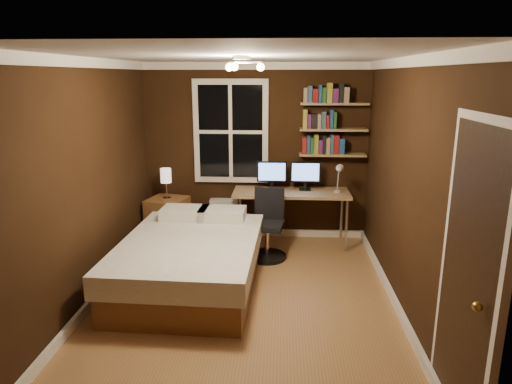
# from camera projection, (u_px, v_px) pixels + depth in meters

# --- Properties ---
(floor) EXTENTS (4.20, 4.20, 0.00)m
(floor) POSITION_uv_depth(u_px,v_px,m) (244.00, 302.00, 4.82)
(floor) COLOR olive
(floor) RESTS_ON ground
(wall_back) EXTENTS (3.20, 0.04, 2.50)m
(wall_back) POSITION_uv_depth(u_px,v_px,m) (256.00, 152.00, 6.54)
(wall_back) COLOR black
(wall_back) RESTS_ON ground
(wall_left) EXTENTS (0.04, 4.20, 2.50)m
(wall_left) POSITION_uv_depth(u_px,v_px,m) (85.00, 185.00, 4.60)
(wall_left) COLOR black
(wall_left) RESTS_ON ground
(wall_right) EXTENTS (0.04, 4.20, 2.50)m
(wall_right) POSITION_uv_depth(u_px,v_px,m) (407.00, 190.00, 4.42)
(wall_right) COLOR black
(wall_right) RESTS_ON ground
(ceiling) EXTENTS (3.20, 4.20, 0.02)m
(ceiling) POSITION_uv_depth(u_px,v_px,m) (242.00, 56.00, 4.20)
(ceiling) COLOR white
(ceiling) RESTS_ON wall_back
(window) EXTENTS (1.06, 0.06, 1.46)m
(window) POSITION_uv_depth(u_px,v_px,m) (231.00, 132.00, 6.45)
(window) COLOR white
(window) RESTS_ON wall_back
(door) EXTENTS (0.03, 0.82, 2.05)m
(door) POSITION_uv_depth(u_px,v_px,m) (465.00, 281.00, 2.98)
(door) COLOR black
(door) RESTS_ON ground
(door_knob) EXTENTS (0.06, 0.06, 0.06)m
(door_knob) POSITION_uv_depth(u_px,v_px,m) (477.00, 307.00, 2.70)
(door_knob) COLOR gold
(door_knob) RESTS_ON door
(ceiling_fixture) EXTENTS (0.44, 0.44, 0.18)m
(ceiling_fixture) POSITION_uv_depth(u_px,v_px,m) (241.00, 67.00, 4.13)
(ceiling_fixture) COLOR beige
(ceiling_fixture) RESTS_ON ceiling
(bookshelf_lower) EXTENTS (0.92, 0.22, 0.03)m
(bookshelf_lower) POSITION_uv_depth(u_px,v_px,m) (332.00, 155.00, 6.37)
(bookshelf_lower) COLOR #A17B4E
(bookshelf_lower) RESTS_ON wall_back
(books_row_lower) EXTENTS (0.60, 0.16, 0.23)m
(books_row_lower) POSITION_uv_depth(u_px,v_px,m) (333.00, 145.00, 6.33)
(books_row_lower) COLOR maroon
(books_row_lower) RESTS_ON bookshelf_lower
(bookshelf_middle) EXTENTS (0.92, 0.22, 0.03)m
(bookshelf_middle) POSITION_uv_depth(u_px,v_px,m) (333.00, 130.00, 6.28)
(bookshelf_middle) COLOR #A17B4E
(bookshelf_middle) RESTS_ON wall_back
(books_row_middle) EXTENTS (0.48, 0.16, 0.23)m
(books_row_middle) POSITION_uv_depth(u_px,v_px,m) (334.00, 120.00, 6.25)
(books_row_middle) COLOR navy
(books_row_middle) RESTS_ON bookshelf_middle
(bookshelf_upper) EXTENTS (0.92, 0.22, 0.03)m
(bookshelf_upper) POSITION_uv_depth(u_px,v_px,m) (334.00, 104.00, 6.19)
(bookshelf_upper) COLOR #A17B4E
(bookshelf_upper) RESTS_ON wall_back
(books_row_upper) EXTENTS (0.54, 0.16, 0.23)m
(books_row_upper) POSITION_uv_depth(u_px,v_px,m) (335.00, 94.00, 6.16)
(books_row_upper) COLOR #245526
(books_row_upper) RESTS_ON bookshelf_upper
(bed) EXTENTS (1.55, 2.10, 0.70)m
(bed) POSITION_uv_depth(u_px,v_px,m) (191.00, 261.00, 5.13)
(bed) COLOR brown
(bed) RESTS_ON ground
(nightstand) EXTENTS (0.61, 0.61, 0.63)m
(nightstand) POSITION_uv_depth(u_px,v_px,m) (168.00, 220.00, 6.55)
(nightstand) COLOR brown
(nightstand) RESTS_ON ground
(bedside_lamp) EXTENTS (0.15, 0.15, 0.43)m
(bedside_lamp) POSITION_uv_depth(u_px,v_px,m) (166.00, 184.00, 6.42)
(bedside_lamp) COLOR #F8E6D0
(bedside_lamp) RESTS_ON nightstand
(radiator) EXTENTS (0.38, 0.13, 0.58)m
(radiator) POSITION_uv_depth(u_px,v_px,m) (223.00, 218.00, 6.71)
(radiator) COLOR silver
(radiator) RESTS_ON ground
(desk) EXTENTS (1.61, 0.60, 0.76)m
(desk) POSITION_uv_depth(u_px,v_px,m) (291.00, 196.00, 6.34)
(desk) COLOR #A17B4E
(desk) RESTS_ON ground
(monitor_left) EXTENTS (0.42, 0.12, 0.41)m
(monitor_left) POSITION_uv_depth(u_px,v_px,m) (272.00, 176.00, 6.37)
(monitor_left) COLOR black
(monitor_left) RESTS_ON desk
(monitor_right) EXTENTS (0.42, 0.12, 0.41)m
(monitor_right) POSITION_uv_depth(u_px,v_px,m) (305.00, 176.00, 6.34)
(monitor_right) COLOR black
(monitor_right) RESTS_ON desk
(desk_lamp) EXTENTS (0.14, 0.32, 0.44)m
(desk_lamp) POSITION_uv_depth(u_px,v_px,m) (339.00, 178.00, 6.15)
(desk_lamp) COLOR silver
(desk_lamp) RESTS_ON desk
(office_chair) EXTENTS (0.50, 0.50, 0.91)m
(office_chair) POSITION_uv_depth(u_px,v_px,m) (268.00, 233.00, 5.94)
(office_chair) COLOR black
(office_chair) RESTS_ON ground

